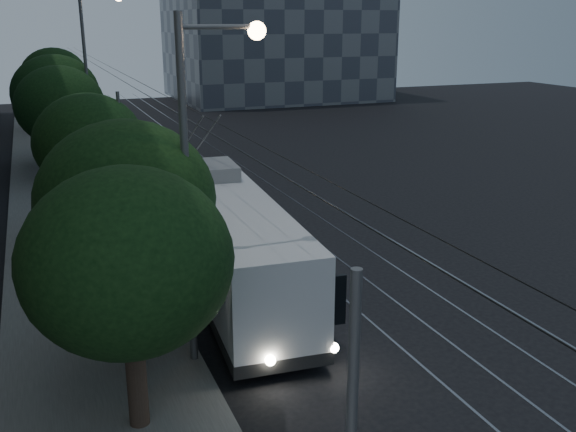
# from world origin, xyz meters

# --- Properties ---
(ground) EXTENTS (120.00, 120.00, 0.00)m
(ground) POSITION_xyz_m (0.00, 0.00, 0.00)
(ground) COLOR black
(ground) RESTS_ON ground
(sidewalk) EXTENTS (5.00, 90.00, 0.15)m
(sidewalk) POSITION_xyz_m (-7.50, 20.00, 0.07)
(sidewalk) COLOR slate
(sidewalk) RESTS_ON ground
(tram_rails) EXTENTS (4.52, 90.00, 0.02)m
(tram_rails) POSITION_xyz_m (2.50, 20.00, 0.01)
(tram_rails) COLOR gray
(tram_rails) RESTS_ON ground
(overhead_wires) EXTENTS (2.23, 90.00, 6.00)m
(overhead_wires) POSITION_xyz_m (-4.97, 20.00, 3.47)
(overhead_wires) COLOR black
(overhead_wires) RESTS_ON ground
(trolleybus) EXTENTS (3.51, 12.51, 5.63)m
(trolleybus) POSITION_xyz_m (-2.90, 3.32, 1.71)
(trolleybus) COLOR silver
(trolleybus) RESTS_ON ground
(pickup_silver) EXTENTS (3.16, 5.53, 1.45)m
(pickup_silver) POSITION_xyz_m (-4.30, 10.27, 0.73)
(pickup_silver) COLOR #B0B1B8
(pickup_silver) RESTS_ON ground
(car_white_a) EXTENTS (2.29, 4.40, 1.43)m
(car_white_a) POSITION_xyz_m (-3.13, 17.98, 0.71)
(car_white_a) COLOR silver
(car_white_a) RESTS_ON ground
(car_white_b) EXTENTS (2.33, 4.36, 1.20)m
(car_white_b) POSITION_xyz_m (-4.30, 19.90, 0.60)
(car_white_b) COLOR #B1B1B5
(car_white_b) RESTS_ON ground
(car_white_c) EXTENTS (2.27, 4.96, 1.58)m
(car_white_c) POSITION_xyz_m (-2.70, 29.00, 0.79)
(car_white_c) COLOR silver
(car_white_c) RESTS_ON ground
(car_white_d) EXTENTS (3.13, 4.99, 1.58)m
(car_white_d) POSITION_xyz_m (-4.30, 31.22, 0.79)
(car_white_d) COLOR #B1B1B5
(car_white_d) RESTS_ON ground
(tree_0) EXTENTS (4.36, 4.36, 5.92)m
(tree_0) POSITION_xyz_m (-7.00, -3.37, 3.94)
(tree_0) COLOR black
(tree_0) RESTS_ON ground
(tree_1) EXTENTS (4.49, 4.49, 6.35)m
(tree_1) POSITION_xyz_m (-6.50, 0.03, 4.31)
(tree_1) COLOR black
(tree_1) RESTS_ON ground
(tree_2) EXTENTS (4.33, 4.33, 5.97)m
(tree_2) POSITION_xyz_m (-6.50, 10.34, 4.00)
(tree_2) COLOR black
(tree_2) RESTS_ON ground
(tree_3) EXTENTS (4.85, 4.85, 6.34)m
(tree_3) POSITION_xyz_m (-7.00, 21.59, 4.15)
(tree_3) COLOR black
(tree_3) RESTS_ON ground
(tree_4) EXTENTS (5.22, 5.22, 6.72)m
(tree_4) POSITION_xyz_m (-7.00, 25.99, 4.36)
(tree_4) COLOR black
(tree_4) RESTS_ON ground
(tree_5) EXTENTS (5.23, 5.23, 6.62)m
(tree_5) POSITION_xyz_m (-6.50, 39.13, 4.26)
(tree_5) COLOR black
(tree_5) RESTS_ON ground
(streetlamp_near) EXTENTS (2.18, 0.44, 8.86)m
(streetlamp_near) POSITION_xyz_m (-4.80, -1.03, 5.40)
(streetlamp_near) COLOR slate
(streetlamp_near) RESTS_ON ground
(streetlamp_far) EXTENTS (2.52, 0.44, 10.46)m
(streetlamp_far) POSITION_xyz_m (-4.78, 24.78, 6.27)
(streetlamp_far) COLOR slate
(streetlamp_far) RESTS_ON ground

